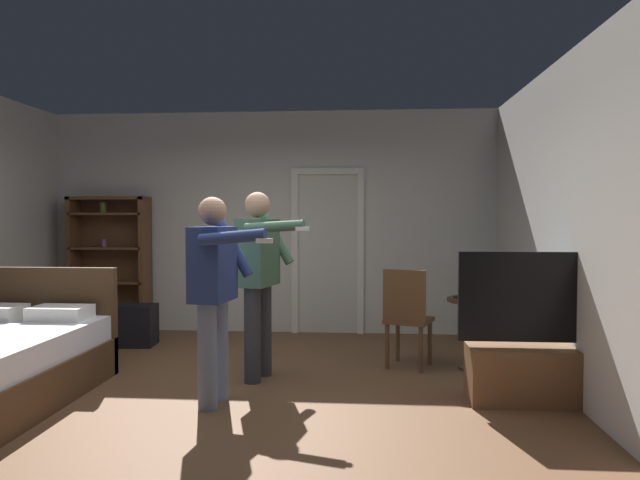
{
  "coord_description": "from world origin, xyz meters",
  "views": [
    {
      "loc": [
        1.19,
        -4.56,
        1.49
      ],
      "look_at": [
        0.82,
        0.38,
        1.3
      ],
      "focal_mm": 31.71,
      "sensor_mm": 36.0,
      "label": 1
    }
  ],
  "objects": [
    {
      "name": "ground_plane",
      "position": [
        0.0,
        0.0,
        0.0
      ],
      "size": [
        6.35,
        6.35,
        0.0
      ],
      "primitive_type": "plane",
      "color": "brown"
    },
    {
      "name": "wall_back",
      "position": [
        0.0,
        2.77,
        1.43
      ],
      "size": [
        6.01,
        0.12,
        2.87
      ],
      "primitive_type": "cube",
      "color": "beige",
      "rests_on": "ground_plane"
    },
    {
      "name": "wall_right",
      "position": [
        2.95,
        0.0,
        1.43
      ],
      "size": [
        0.12,
        5.67,
        2.87
      ],
      "primitive_type": "cube",
      "color": "beige",
      "rests_on": "ground_plane"
    },
    {
      "name": "doorway_frame",
      "position": [
        0.74,
        2.69,
        1.22
      ],
      "size": [
        0.93,
        0.08,
        2.13
      ],
      "color": "white",
      "rests_on": "ground_plane"
    },
    {
      "name": "bookshelf",
      "position": [
        -2.08,
        2.55,
        0.96
      ],
      "size": [
        1.01,
        0.32,
        1.77
      ],
      "color": "brown",
      "rests_on": "ground_plane"
    },
    {
      "name": "tv_flatscreen",
      "position": [
        2.59,
        0.06,
        0.36
      ],
      "size": [
        1.24,
        0.4,
        1.22
      ],
      "color": "brown",
      "rests_on": "ground_plane"
    },
    {
      "name": "side_table",
      "position": [
        2.31,
        1.05,
        0.47
      ],
      "size": [
        0.57,
        0.57,
        0.7
      ],
      "color": "#4C331E",
      "rests_on": "ground_plane"
    },
    {
      "name": "laptop",
      "position": [
        2.3,
        1.01,
        0.75
      ],
      "size": [
        0.42,
        0.42,
        0.16
      ],
      "color": "black",
      "rests_on": "side_table"
    },
    {
      "name": "bottle_on_table",
      "position": [
        2.45,
        0.97,
        0.81
      ],
      "size": [
        0.06,
        0.06,
        0.25
      ],
      "color": "#382A1A",
      "rests_on": "side_table"
    },
    {
      "name": "wooden_chair",
      "position": [
        1.63,
        1.03,
        0.54
      ],
      "size": [
        0.54,
        0.54,
        0.99
      ],
      "color": "brown",
      "rests_on": "ground_plane"
    },
    {
      "name": "person_blue_shirt",
      "position": [
        0.02,
        -0.17,
        0.96
      ],
      "size": [
        0.69,
        0.65,
        1.66
      ],
      "color": "slate",
      "rests_on": "ground_plane"
    },
    {
      "name": "person_striped_shirt",
      "position": [
        0.24,
        0.56,
        1.01
      ],
      "size": [
        0.7,
        0.73,
        1.73
      ],
      "color": "#333338",
      "rests_on": "ground_plane"
    },
    {
      "name": "suitcase_dark",
      "position": [
        -1.5,
        1.81,
        0.24
      ],
      "size": [
        0.57,
        0.4,
        0.48
      ],
      "primitive_type": "cube",
      "rotation": [
        0.0,
        0.0,
        0.07
      ],
      "color": "black",
      "rests_on": "ground_plane"
    }
  ]
}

